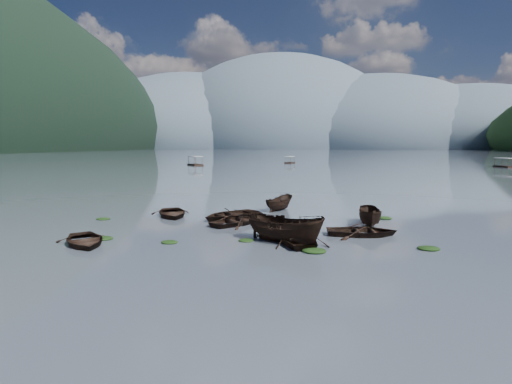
# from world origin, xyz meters

# --- Properties ---
(ground_plane) EXTENTS (2400.00, 2400.00, 0.00)m
(ground_plane) POSITION_xyz_m (0.00, 0.00, 0.00)
(ground_plane) COLOR #49515C
(haze_mtn_a) EXTENTS (520.00, 520.00, 280.00)m
(haze_mtn_a) POSITION_xyz_m (-260.00, 900.00, 0.00)
(haze_mtn_a) COLOR #475666
(haze_mtn_a) RESTS_ON ground
(haze_mtn_b) EXTENTS (520.00, 520.00, 340.00)m
(haze_mtn_b) POSITION_xyz_m (-60.00, 900.00, 0.00)
(haze_mtn_b) COLOR #475666
(haze_mtn_b) RESTS_ON ground
(haze_mtn_c) EXTENTS (520.00, 520.00, 260.00)m
(haze_mtn_c) POSITION_xyz_m (140.00, 900.00, 0.00)
(haze_mtn_c) COLOR #475666
(haze_mtn_c) RESTS_ON ground
(haze_mtn_d) EXTENTS (520.00, 520.00, 220.00)m
(haze_mtn_d) POSITION_xyz_m (320.00, 900.00, 0.00)
(haze_mtn_d) COLOR #475666
(haze_mtn_d) RESTS_ON ground
(rowboat_0) EXTENTS (4.73, 4.94, 0.83)m
(rowboat_0) POSITION_xyz_m (-8.43, 2.74, 0.00)
(rowboat_0) COLOR black
(rowboat_0) RESTS_ON ground
(rowboat_1) EXTENTS (4.88, 5.11, 0.86)m
(rowboat_1) POSITION_xyz_m (-1.02, 9.50, 0.00)
(rowboat_1) COLOR black
(rowboat_1) RESTS_ON ground
(rowboat_2) EXTENTS (5.26, 3.99, 1.92)m
(rowboat_2) POSITION_xyz_m (2.58, 4.61, 0.00)
(rowboat_2) COLOR black
(rowboat_2) RESTS_ON ground
(rowboat_3) EXTENTS (4.15, 5.03, 0.90)m
(rowboat_3) POSITION_xyz_m (3.26, 4.81, 0.00)
(rowboat_3) COLOR black
(rowboat_3) RESTS_ON ground
(rowboat_4) EXTENTS (4.41, 3.26, 0.88)m
(rowboat_4) POSITION_xyz_m (7.18, 7.03, 0.00)
(rowboat_4) COLOR black
(rowboat_4) RESTS_ON ground
(rowboat_5) EXTENTS (1.80, 4.07, 1.53)m
(rowboat_5) POSITION_xyz_m (8.15, 10.27, 0.00)
(rowboat_5) COLOR black
(rowboat_5) RESTS_ON ground
(rowboat_6) EXTENTS (4.65, 5.25, 0.90)m
(rowboat_6) POSITION_xyz_m (-6.59, 11.97, 0.00)
(rowboat_6) COLOR black
(rowboat_6) RESTS_ON ground
(rowboat_7) EXTENTS (5.63, 5.81, 0.98)m
(rowboat_7) POSITION_xyz_m (-1.88, 11.56, 0.00)
(rowboat_7) COLOR black
(rowboat_7) RESTS_ON ground
(rowboat_8) EXTENTS (2.82, 3.99, 1.45)m
(rowboat_8) POSITION_xyz_m (1.45, 16.10, 0.00)
(rowboat_8) COLOR black
(rowboat_8) RESTS_ON ground
(weed_clump_0) EXTENTS (1.07, 0.88, 0.23)m
(weed_clump_0) POSITION_xyz_m (-7.97, 4.04, 0.00)
(weed_clump_0) COLOR black
(weed_clump_0) RESTS_ON ground
(weed_clump_1) EXTENTS (0.97, 0.77, 0.21)m
(weed_clump_1) POSITION_xyz_m (-3.86, 3.68, 0.00)
(weed_clump_1) COLOR black
(weed_clump_1) RESTS_ON ground
(weed_clump_2) EXTENTS (1.27, 1.01, 0.27)m
(weed_clump_2) POSITION_xyz_m (4.21, 2.74, 0.00)
(weed_clump_2) COLOR black
(weed_clump_2) RESTS_ON ground
(weed_clump_3) EXTENTS (0.89, 0.75, 0.20)m
(weed_clump_3) POSITION_xyz_m (0.37, 4.67, 0.00)
(weed_clump_3) COLOR black
(weed_clump_3) RESTS_ON ground
(weed_clump_4) EXTENTS (1.16, 0.92, 0.24)m
(weed_clump_4) POSITION_xyz_m (10.23, 4.04, 0.00)
(weed_clump_4) COLOR black
(weed_clump_4) RESTS_ON ground
(weed_clump_5) EXTENTS (1.02, 0.82, 0.22)m
(weed_clump_5) POSITION_xyz_m (-11.20, 9.98, 0.00)
(weed_clump_5) COLOR black
(weed_clump_5) RESTS_ON ground
(weed_clump_6) EXTENTS (1.01, 0.84, 0.21)m
(weed_clump_6) POSITION_xyz_m (1.95, 7.04, 0.00)
(weed_clump_6) COLOR black
(weed_clump_6) RESTS_ON ground
(weed_clump_7) EXTENTS (1.13, 0.91, 0.25)m
(weed_clump_7) POSITION_xyz_m (9.59, 12.94, 0.00)
(weed_clump_7) COLOR black
(weed_clump_7) RESTS_ON ground
(pontoon_left) EXTENTS (5.83, 6.81, 2.46)m
(pontoon_left) POSITION_xyz_m (-27.56, 91.88, 0.00)
(pontoon_left) COLOR black
(pontoon_left) RESTS_ON ground
(pontoon_centre) EXTENTS (3.36, 5.72, 2.05)m
(pontoon_centre) POSITION_xyz_m (-1.76, 109.98, 0.00)
(pontoon_centre) COLOR black
(pontoon_centre) RESTS_ON ground
(pontoon_right) EXTENTS (3.50, 6.31, 2.29)m
(pontoon_right) POSITION_xyz_m (54.11, 92.21, 0.00)
(pontoon_right) COLOR black
(pontoon_right) RESTS_ON ground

